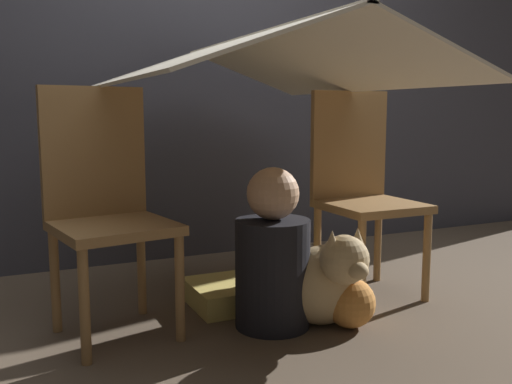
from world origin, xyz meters
The scene contains 9 objects.
ground_plane centered at (0.00, 0.00, 0.00)m, with size 8.80×8.80×0.00m, color brown.
wall_back centered at (0.00, 1.13, 1.25)m, with size 7.00×0.05×2.50m.
chair_left centered at (-0.59, 0.14, 0.51)m, with size 0.47×0.47×0.94m.
chair_right centered at (0.58, 0.14, 0.51)m, with size 0.41×0.41×0.94m.
sheet_canopy centered at (0.00, 0.06, 1.05)m, with size 1.17×1.54×0.21m.
person_front centered at (0.00, -0.09, 0.27)m, with size 0.29×0.29×0.64m.
dog centered at (0.20, -0.19, 0.19)m, with size 0.37×0.39×0.41m.
floor_cushion centered at (-0.01, 0.21, 0.05)m, with size 0.44×0.35×0.10m.
plush_toy centered at (0.27, -0.24, 0.13)m, with size 0.20×0.20×0.32m.
Camera 1 is at (-0.97, -2.04, 0.85)m, focal length 40.00 mm.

